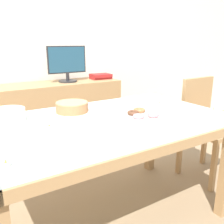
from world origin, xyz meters
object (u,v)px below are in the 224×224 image
book_stack (101,76)px  tealight_near_cakes (159,104)px  pastry_platter (143,115)px  tealight_near_front (49,127)px  chair (205,123)px  computer_monitor (67,64)px  plate_stack (8,115)px  cake_chocolate_round (72,108)px  tealight_left_edge (213,111)px  tealight_centre (6,164)px

book_stack → tealight_near_cakes: size_ratio=5.99×
pastry_platter → tealight_near_cakes: pastry_platter is taller
tealight_near_front → chair: bearing=3.3°
computer_monitor → plate_stack: bearing=-130.6°
cake_chocolate_round → tealight_near_front: size_ratio=7.76×
cake_chocolate_round → tealight_left_edge: (0.87, -0.51, -0.03)m
tealight_centre → tealight_near_cakes: 1.31m
tealight_near_front → book_stack: bearing=49.5°
book_stack → pastry_platter: bearing=-107.2°
pastry_platter → plate_stack: plate_stack is taller
chair → tealight_near_cakes: bearing=-179.9°
chair → plate_stack: (-1.70, 0.19, 0.29)m
book_stack → pastry_platter: (-0.40, -1.29, -0.09)m
pastry_platter → tealight_centre: 0.94m
chair → tealight_left_edge: bearing=-138.7°
computer_monitor → tealight_near_cakes: computer_monitor is taller
tealight_near_front → cake_chocolate_round: bearing=43.2°
pastry_platter → tealight_centre: bearing=-164.6°
pastry_platter → tealight_near_front: pastry_platter is taller
pastry_platter → plate_stack: 0.87m
pastry_platter → tealight_near_front: size_ratio=7.99×
chair → book_stack: bearing=115.5°
computer_monitor → tealight_centre: computer_monitor is taller
tealight_near_front → tealight_near_cakes: same height
tealight_left_edge → tealight_near_cakes: 0.41m
book_stack → tealight_near_cakes: (-0.08, -1.09, -0.09)m
cake_chocolate_round → book_stack: bearing=51.2°
computer_monitor → tealight_near_front: (-0.60, -1.18, -0.25)m
plate_stack → tealight_left_edge: plate_stack is taller
computer_monitor → tealight_near_front: bearing=-117.0°
computer_monitor → plate_stack: computer_monitor is taller
pastry_platter → tealight_left_edge: (0.50, -0.17, -0.00)m
cake_chocolate_round → tealight_left_edge: cake_chocolate_round is taller
plate_stack → tealight_near_front: 0.33m
pastry_platter → tealight_near_front: bearing=170.0°
computer_monitor → pastry_platter: size_ratio=1.33×
plate_stack → tealight_centre: bearing=-101.1°
computer_monitor → tealight_left_edge: (0.51, -1.46, -0.25)m
computer_monitor → tealight_near_cakes: size_ratio=10.60×
plate_stack → chair: bearing=-6.3°
tealight_left_edge → tealight_near_front: bearing=165.7°
cake_chocolate_round → chair: bearing=-6.1°
chair → tealight_centre: 1.90m
cake_chocolate_round → pastry_platter: 0.50m
tealight_centre → computer_monitor: bearing=59.7°
computer_monitor → pastry_platter: (0.01, -1.28, -0.25)m
chair → tealight_near_cakes: size_ratio=23.50×
tealight_near_front → tealight_near_cakes: bearing=5.3°
computer_monitor → tealight_left_edge: size_ratio=10.60×
tealight_near_cakes → tealight_near_front: bearing=-174.7°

